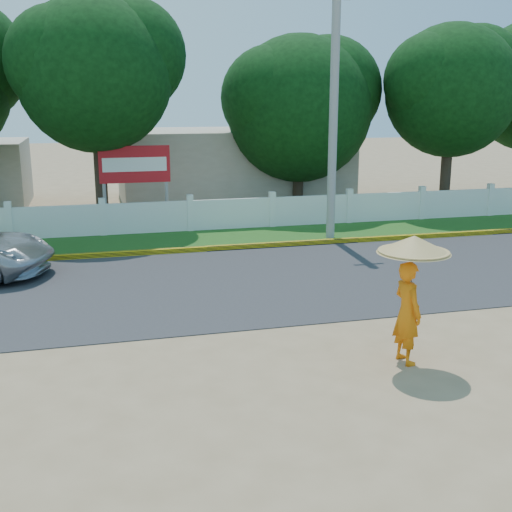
{
  "coord_description": "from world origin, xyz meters",
  "views": [
    {
      "loc": [
        -3.36,
        -10.9,
        4.6
      ],
      "look_at": [
        0.0,
        2.0,
        1.3
      ],
      "focal_mm": 45.0,
      "sensor_mm": 36.0,
      "label": 1
    }
  ],
  "objects": [
    {
      "name": "ground",
      "position": [
        0.0,
        0.0,
        0.0
      ],
      "size": [
        120.0,
        120.0,
        0.0
      ],
      "primitive_type": "plane",
      "color": "#9E8460",
      "rests_on": "ground"
    },
    {
      "name": "road",
      "position": [
        0.0,
        4.5,
        0.01
      ],
      "size": [
        60.0,
        7.0,
        0.02
      ],
      "primitive_type": "cube",
      "color": "#38383A",
      "rests_on": "ground"
    },
    {
      "name": "grass_verge",
      "position": [
        0.0,
        9.75,
        0.01
      ],
      "size": [
        60.0,
        3.5,
        0.03
      ],
      "primitive_type": "cube",
      "color": "#2D601E",
      "rests_on": "ground"
    },
    {
      "name": "curb",
      "position": [
        0.0,
        8.05,
        0.08
      ],
      "size": [
        40.0,
        0.18,
        0.16
      ],
      "primitive_type": "cube",
      "color": "yellow",
      "rests_on": "ground"
    },
    {
      "name": "fence",
      "position": [
        0.0,
        11.2,
        0.55
      ],
      "size": [
        40.0,
        0.1,
        1.1
      ],
      "primitive_type": "cube",
      "color": "silver",
      "rests_on": "ground"
    },
    {
      "name": "building_near",
      "position": [
        3.0,
        18.0,
        1.6
      ],
      "size": [
        10.0,
        6.0,
        3.2
      ],
      "primitive_type": "cube",
      "color": "#B7AD99",
      "rests_on": "ground"
    },
    {
      "name": "utility_pole",
      "position": [
        4.36,
        8.86,
        4.19
      ],
      "size": [
        0.28,
        0.28,
        8.38
      ],
      "primitive_type": "cylinder",
      "color": "gray",
      "rests_on": "ground"
    },
    {
      "name": "monk_with_parasol",
      "position": [
        1.94,
        -1.22,
        1.5
      ],
      "size": [
        1.27,
        1.27,
        2.31
      ],
      "color": "orange",
      "rests_on": "ground"
    },
    {
      "name": "billboard",
      "position": [
        -1.78,
        12.3,
        2.14
      ],
      "size": [
        2.5,
        0.13,
        2.95
      ],
      "color": "gray",
      "rests_on": "ground"
    },
    {
      "name": "tree_row",
      "position": [
        1.56,
        14.01,
        4.84
      ],
      "size": [
        34.32,
        7.58,
        8.13
      ],
      "color": "#473828",
      "rests_on": "ground"
    }
  ]
}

